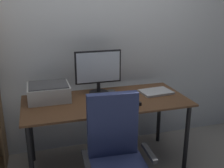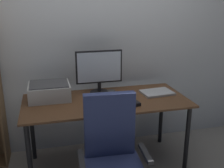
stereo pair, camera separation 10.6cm
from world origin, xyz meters
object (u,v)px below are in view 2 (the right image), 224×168
at_px(coffee_mug, 111,96).
at_px(printer, 49,91).
at_px(monitor, 99,69).
at_px(laptop, 157,92).
at_px(office_chair, 113,166).
at_px(keyboard, 110,106).
at_px(desk, 106,107).
at_px(mouse, 136,103).

relative_size(coffee_mug, printer, 0.26).
xyz_separation_m(monitor, coffee_mug, (0.07, -0.26, -0.20)).
distance_m(laptop, office_chair, 1.05).
height_order(keyboard, printer, printer).
relative_size(printer, office_chair, 0.40).
bearing_deg(office_chair, laptop, 51.52).
bearing_deg(coffee_mug, monitor, 104.36).
bearing_deg(desk, keyboard, -91.06).
bearing_deg(monitor, mouse, -58.04).
distance_m(mouse, coffee_mug, 0.26).
height_order(coffee_mug, office_chair, office_chair).
distance_m(monitor, coffee_mug, 0.34).
relative_size(mouse, office_chair, 0.10).
xyz_separation_m(laptop, printer, (-1.10, 0.12, 0.07)).
height_order(monitor, laptop, monitor).
height_order(desk, coffee_mug, coffee_mug).
distance_m(mouse, laptop, 0.41).
xyz_separation_m(desk, keyboard, (-0.00, -0.20, 0.09)).
xyz_separation_m(coffee_mug, laptop, (0.52, 0.08, -0.04)).
bearing_deg(mouse, laptop, 31.12).
distance_m(monitor, keyboard, 0.49).
distance_m(monitor, office_chair, 1.07).
height_order(monitor, keyboard, monitor).
distance_m(coffee_mug, office_chair, 0.76).
distance_m(keyboard, office_chair, 0.59).
bearing_deg(mouse, printer, 147.93).
xyz_separation_m(keyboard, printer, (-0.53, 0.37, 0.07)).
xyz_separation_m(keyboard, laptop, (0.57, 0.25, 0.00)).
relative_size(desk, mouse, 16.82).
bearing_deg(laptop, mouse, -146.70).
bearing_deg(keyboard, laptop, 21.03).
bearing_deg(desk, office_chair, -98.82).
bearing_deg(laptop, keyboard, -161.01).
bearing_deg(keyboard, desk, 86.16).
bearing_deg(coffee_mug, desk, 146.74).
distance_m(desk, monitor, 0.41).
distance_m(desk, office_chair, 0.73).
bearing_deg(mouse, coffee_mug, 133.10).
bearing_deg(keyboard, mouse, -2.82).
xyz_separation_m(mouse, printer, (-0.78, 0.37, 0.06)).
distance_m(desk, mouse, 0.33).
distance_m(desk, coffee_mug, 0.14).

